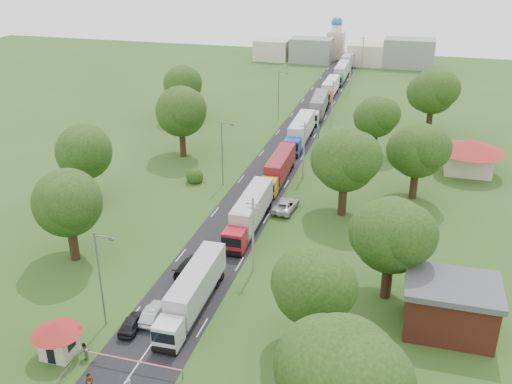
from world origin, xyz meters
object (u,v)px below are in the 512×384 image
(truck_0, at_px, (193,291))
(car_lane_front, at_px, (132,323))
(boom_barrier, at_px, (119,359))
(guard_booth, at_px, (57,335))
(car_lane_mid, at_px, (154,313))
(info_sign, at_px, (318,132))
(pedestrian_near, at_px, (90,383))

(truck_0, distance_m, car_lane_front, 6.61)
(boom_barrier, xyz_separation_m, guard_booth, (-5.84, -0.00, 1.27))
(boom_barrier, height_order, car_lane_mid, car_lane_mid)
(car_lane_front, bearing_deg, info_sign, -103.05)
(info_sign, bearing_deg, guard_booth, -101.68)
(truck_0, xyz_separation_m, pedestrian_near, (-3.89, -13.10, -1.16))
(boom_barrier, height_order, car_lane_front, car_lane_front)
(car_lane_front, xyz_separation_m, pedestrian_near, (0.54, -8.40, 0.26))
(truck_0, bearing_deg, info_sign, 86.04)
(car_lane_front, relative_size, pedestrian_near, 2.12)
(truck_0, relative_size, pedestrian_near, 7.61)
(guard_booth, xyz_separation_m, car_lane_mid, (5.79, 7.00, -1.47))
(guard_booth, bearing_deg, info_sign, 78.32)
(guard_booth, height_order, truck_0, truck_0)
(guard_booth, xyz_separation_m, truck_0, (8.92, 9.70, -0.07))
(info_sign, xyz_separation_m, pedestrian_near, (-7.37, -63.40, -2.06))
(info_sign, relative_size, pedestrian_near, 2.19)
(car_lane_front, distance_m, pedestrian_near, 8.42)
(info_sign, distance_m, truck_0, 50.43)
(car_lane_front, bearing_deg, truck_0, -138.16)
(truck_0, bearing_deg, boom_barrier, -107.61)
(boom_barrier, xyz_separation_m, car_lane_front, (-1.35, 5.00, -0.21))
(guard_booth, height_order, car_lane_mid, guard_booth)
(truck_0, relative_size, car_lane_mid, 3.38)
(info_sign, bearing_deg, pedestrian_near, -96.63)
(boom_barrier, height_order, truck_0, truck_0)
(truck_0, bearing_deg, pedestrian_near, -106.55)
(guard_booth, relative_size, info_sign, 1.07)
(pedestrian_near, bearing_deg, guard_booth, 116.21)
(boom_barrier, height_order, guard_booth, guard_booth)
(guard_booth, distance_m, info_sign, 61.27)
(car_lane_mid, height_order, pedestrian_near, pedestrian_near)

